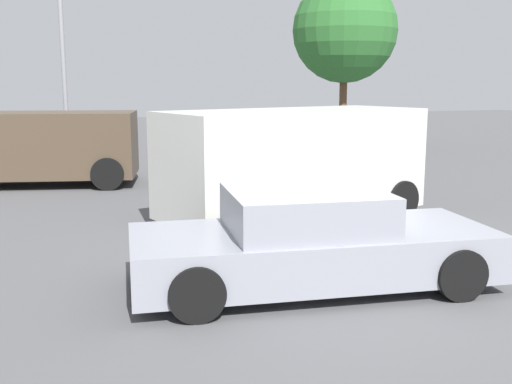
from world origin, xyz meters
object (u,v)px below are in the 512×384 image
light_post_mid (61,21)px  dog (454,233)px  suv_dark (38,145)px  sedan_foreground (311,242)px  van_white (294,162)px  pedestrian (269,144)px

light_post_mid → dog: bearing=-67.9°
dog → suv_dark: suv_dark is taller
sedan_foreground → van_white: bearing=77.6°
van_white → light_post_mid: size_ratio=0.80×
suv_dark → pedestrian: size_ratio=3.22×
sedan_foreground → pedestrian: 8.80m
suv_dark → light_post_mid: 4.93m
suv_dark → sedan_foreground: bearing=-57.7°
pedestrian → light_post_mid: size_ratio=0.25×
light_post_mid → pedestrian: bearing=-44.0°
suv_dark → light_post_mid: light_post_mid is taller
dog → van_white: size_ratio=0.11×
light_post_mid → van_white: bearing=-71.0°
sedan_foreground → pedestrian: pedestrian is taller
van_white → suv_dark: van_white is taller
suv_dark → van_white: bearing=-40.4°
sedan_foreground → dog: 3.07m
dog → pedestrian: pedestrian is taller
van_white → pedestrian: bearing=59.3°
dog → light_post_mid: (-4.95, 12.19, 4.17)m
sedan_foreground → suv_dark: bearing=116.2°
dog → pedestrian: (-0.09, 7.49, 0.71)m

